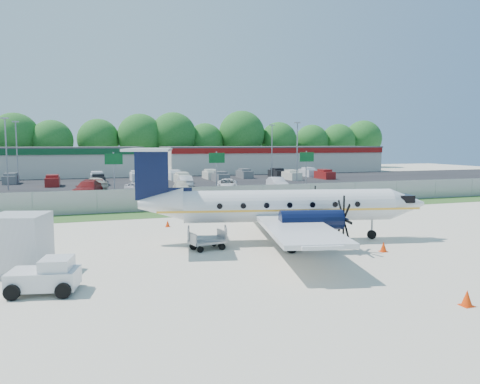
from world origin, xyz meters
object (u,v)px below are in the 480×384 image
object	(u,v)px
pushback_tug	(47,276)
baggage_cart_far	(207,241)
aircraft	(282,206)
service_container	(20,246)
baggage_cart_near	(207,238)

from	to	relation	value
pushback_tug	baggage_cart_far	distance (m)	9.59
aircraft	service_container	distance (m)	14.42
baggage_cart_near	baggage_cart_far	distance (m)	0.53
pushback_tug	service_container	bearing A→B (deg)	111.03
aircraft	baggage_cart_far	distance (m)	5.20
aircraft	baggage_cart_near	bearing A→B (deg)	-177.58
baggage_cart_far	service_container	bearing A→B (deg)	-168.52
pushback_tug	baggage_cart_near	distance (m)	9.98
baggage_cart_near	service_container	world-z (taller)	service_container
baggage_cart_near	service_container	distance (m)	9.75
aircraft	pushback_tug	bearing A→B (deg)	-154.82
aircraft	service_container	bearing A→B (deg)	-169.59
aircraft	baggage_cart_near	size ratio (longest dim) A/B	7.46
baggage_cart_near	baggage_cart_far	xyz separation A→B (m)	(-0.13, -0.51, -0.07)
pushback_tug	baggage_cart_near	world-z (taller)	pushback_tug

